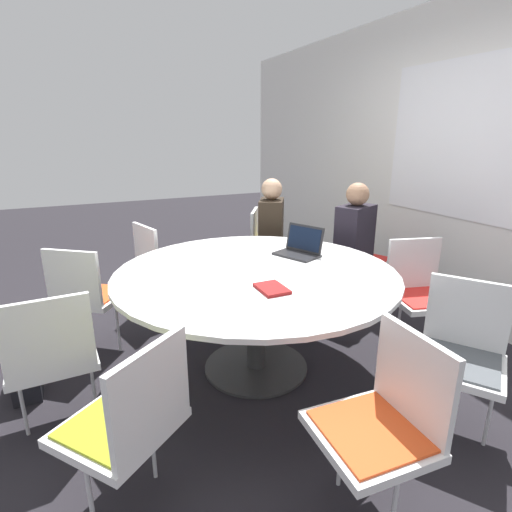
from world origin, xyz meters
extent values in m
plane|color=black|center=(0.00, 0.00, 0.00)|extent=(16.00, 16.00, 0.00)
cube|color=silver|center=(0.00, 2.01, 1.35)|extent=(8.00, 0.06, 2.70)
cube|color=white|center=(0.00, 1.97, 1.55)|extent=(1.80, 0.01, 1.30)
cylinder|color=#333333|center=(0.00, 0.00, 0.01)|extent=(0.73, 0.73, 0.02)
cylinder|color=#333333|center=(0.00, 0.00, 0.36)|extent=(0.13, 0.13, 0.68)
cylinder|color=white|center=(0.00, 0.00, 0.72)|extent=(1.86, 1.86, 0.03)
cube|color=white|center=(-0.59, 1.44, 0.43)|extent=(0.56, 0.57, 0.04)
cube|color=red|center=(-0.59, 1.44, 0.46)|extent=(0.49, 0.50, 0.01)
cube|color=white|center=(-0.77, 1.36, 0.65)|extent=(0.19, 0.40, 0.40)
cylinder|color=silver|center=(-0.66, 1.60, 0.20)|extent=(0.02, 0.02, 0.41)
cylinder|color=silver|center=(-0.52, 1.27, 0.20)|extent=(0.02, 0.02, 0.41)
cube|color=white|center=(-1.32, 0.82, 0.43)|extent=(0.60, 0.59, 0.04)
cube|color=gold|center=(-1.32, 0.82, 0.46)|extent=(0.52, 0.52, 0.01)
cube|color=white|center=(-1.42, 0.65, 0.65)|extent=(0.37, 0.25, 0.40)
cylinder|color=silver|center=(-1.47, 0.92, 0.20)|extent=(0.02, 0.02, 0.41)
cylinder|color=silver|center=(-1.17, 0.72, 0.20)|extent=(0.02, 0.02, 0.41)
cube|color=white|center=(-1.21, -0.32, 0.43)|extent=(0.53, 0.52, 0.04)
cube|color=teal|center=(-1.21, -0.32, 0.46)|extent=(0.47, 0.46, 0.01)
cube|color=white|center=(-1.16, -0.51, 0.65)|extent=(0.41, 0.14, 0.40)
cylinder|color=silver|center=(-1.39, -0.37, 0.20)|extent=(0.02, 0.02, 0.41)
cylinder|color=silver|center=(-1.04, -0.28, 0.20)|extent=(0.02, 0.02, 0.41)
cube|color=white|center=(-0.77, -0.99, 0.43)|extent=(0.60, 0.61, 0.04)
cube|color=#E04C1E|center=(-0.77, -0.99, 0.46)|extent=(0.53, 0.53, 0.01)
cube|color=white|center=(-0.61, -1.11, 0.65)|extent=(0.28, 0.35, 0.40)
cylinder|color=silver|center=(-0.88, -1.13, 0.20)|extent=(0.02, 0.02, 0.41)
cylinder|color=silver|center=(-0.66, -0.85, 0.20)|extent=(0.02, 0.02, 0.41)
cube|color=white|center=(0.05, -1.25, 0.43)|extent=(0.44, 0.46, 0.04)
cube|color=olive|center=(0.05, -1.25, 0.46)|extent=(0.39, 0.40, 0.01)
cube|color=white|center=(0.25, -1.24, 0.65)|extent=(0.05, 0.42, 0.40)
cylinder|color=silver|center=(0.06, -1.43, 0.20)|extent=(0.02, 0.02, 0.41)
cylinder|color=silver|center=(0.05, -1.07, 0.20)|extent=(0.02, 0.02, 0.41)
cube|color=white|center=(0.76, -0.99, 0.43)|extent=(0.60, 0.60, 0.04)
cube|color=olive|center=(0.76, -0.99, 0.46)|extent=(0.53, 0.53, 0.01)
cube|color=white|center=(0.92, -0.88, 0.65)|extent=(0.28, 0.35, 0.40)
cylinder|color=silver|center=(0.87, -1.14, 0.20)|extent=(0.02, 0.02, 0.41)
cylinder|color=silver|center=(0.65, -0.85, 0.20)|extent=(0.02, 0.02, 0.41)
cube|color=white|center=(1.25, -0.08, 0.43)|extent=(0.47, 0.45, 0.04)
cube|color=#E04C1E|center=(1.25, -0.08, 0.46)|extent=(0.41, 0.39, 0.01)
cube|color=white|center=(1.26, 0.11, 0.65)|extent=(0.42, 0.06, 0.40)
cylinder|color=silver|center=(1.07, -0.07, 0.20)|extent=(0.02, 0.02, 0.41)
cube|color=white|center=(1.05, 0.69, 0.43)|extent=(0.60, 0.59, 0.04)
cube|color=#4C5156|center=(1.05, 0.69, 0.46)|extent=(0.53, 0.52, 0.01)
cube|color=white|center=(0.94, 0.85, 0.65)|extent=(0.37, 0.25, 0.40)
cylinder|color=silver|center=(1.20, 0.79, 0.20)|extent=(0.02, 0.02, 0.41)
cylinder|color=silver|center=(0.90, 0.59, 0.20)|extent=(0.02, 0.02, 0.41)
cube|color=white|center=(0.34, 1.21, 0.43)|extent=(0.52, 0.54, 0.04)
cube|color=red|center=(0.34, 1.21, 0.46)|extent=(0.46, 0.47, 0.01)
cube|color=white|center=(0.15, 1.26, 0.65)|extent=(0.14, 0.41, 0.40)
cylinder|color=silver|center=(0.39, 1.38, 0.20)|extent=(0.02, 0.02, 0.41)
cylinder|color=silver|center=(0.29, 1.03, 0.20)|extent=(0.02, 0.02, 0.41)
cylinder|color=#231E28|center=(-0.44, 1.34, 0.22)|extent=(0.10, 0.10, 0.45)
cylinder|color=#231E28|center=(-0.37, 1.17, 0.22)|extent=(0.10, 0.10, 0.45)
cube|color=#231E28|center=(-0.50, 1.21, 0.72)|extent=(0.34, 0.42, 0.55)
sphere|color=#A87A5B|center=(-0.50, 1.21, 1.10)|extent=(0.20, 0.20, 0.20)
cylinder|color=#2D2319|center=(-1.14, 0.83, 0.22)|extent=(0.10, 0.10, 0.45)
cylinder|color=#2D2319|center=(-0.99, 0.73, 0.22)|extent=(0.10, 0.10, 0.45)
cube|color=#2D2319|center=(-1.12, 0.69, 0.72)|extent=(0.42, 0.38, 0.55)
sphere|color=tan|center=(-1.12, 0.69, 1.10)|extent=(0.20, 0.20, 0.20)
cube|color=#232326|center=(-0.17, 0.41, 0.74)|extent=(0.37, 0.31, 0.02)
cube|color=#232326|center=(-0.21, 0.50, 0.85)|extent=(0.31, 0.17, 0.20)
cube|color=black|center=(-0.20, 0.50, 0.85)|extent=(0.28, 0.14, 0.17)
cube|color=maroon|center=(0.36, -0.07, 0.74)|extent=(0.21, 0.15, 0.02)
cube|color=black|center=(-0.40, -1.45, 0.14)|extent=(0.36, 0.16, 0.28)
camera|label=1|loc=(2.26, -1.07, 1.60)|focal=28.00mm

